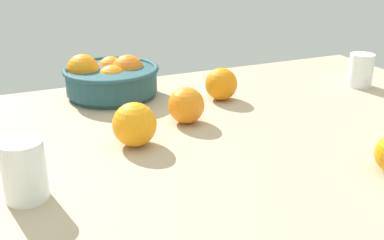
{
  "coord_description": "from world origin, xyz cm",
  "views": [
    {
      "loc": [
        -35.88,
        -75.91,
        38.47
      ],
      "look_at": [
        -2.96,
        -0.43,
        5.89
      ],
      "focal_mm": 44.51,
      "sensor_mm": 36.0,
      "label": 1
    }
  ],
  "objects": [
    {
      "name": "loose_orange_1",
      "position": [
        15.09,
        23.09,
        3.95
      ],
      "size": [
        7.89,
        7.89,
        7.89
      ],
      "primitive_type": "sphere",
      "color": "orange",
      "rests_on": "ground_plane"
    },
    {
      "name": "juice_glass",
      "position": [
        -33.58,
        -6.85,
        4.15
      ],
      "size": [
        6.75,
        6.75,
        9.66
      ],
      "color": "white",
      "rests_on": "ground_plane"
    },
    {
      "name": "fruit_bowl",
      "position": [
        -8.72,
        37.16,
        4.55
      ],
      "size": [
        23.69,
        23.69,
        10.66
      ],
      "color": "#234C56",
      "rests_on": "ground_plane"
    },
    {
      "name": "loose_orange_0",
      "position": [
        1.29,
        12.43,
        3.93
      ],
      "size": [
        7.87,
        7.87,
        7.87
      ],
      "primitive_type": "sphere",
      "color": "orange",
      "rests_on": "ground_plane"
    },
    {
      "name": "second_glass",
      "position": [
        53.94,
        18.01,
        3.88
      ],
      "size": [
        6.42,
        6.42,
        8.8
      ],
      "color": "white",
      "rests_on": "ground_plane"
    },
    {
      "name": "ground_plane",
      "position": [
        0.0,
        0.0,
        -1.5
      ],
      "size": [
        145.32,
        96.5,
        3.0
      ],
      "primitive_type": "cube",
      "color": "tan"
    },
    {
      "name": "loose_orange_4",
      "position": [
        -12.34,
        5.55,
        4.29
      ],
      "size": [
        8.57,
        8.57,
        8.57
      ],
      "primitive_type": "sphere",
      "color": "orange",
      "rests_on": "ground_plane"
    }
  ]
}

